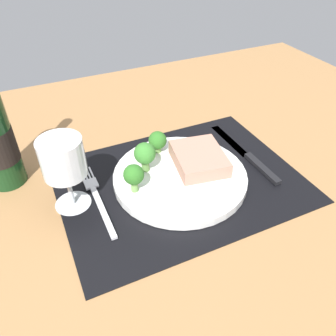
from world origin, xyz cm
name	(u,v)px	position (x,y,z in cm)	size (l,w,h in cm)	color
ground_plane	(180,187)	(0.00, 0.00, -1.50)	(140.00, 110.00, 3.00)	#996D42
placemat	(180,181)	(0.00, 0.00, 0.15)	(44.43, 33.16, 0.30)	black
plate	(180,177)	(0.00, 0.00, 1.10)	(24.91, 24.91, 1.60)	white
steak	(199,158)	(4.51, 1.08, 3.30)	(9.03, 10.93, 2.80)	tan
broccoli_front_edge	(145,154)	(-5.39, 3.74, 5.59)	(4.03, 4.03, 5.89)	#5B8942
broccoli_back_left	(158,141)	(-0.94, 8.23, 4.55)	(3.62, 3.62, 4.55)	#6B994C
broccoli_center	(134,175)	(-9.23, -0.79, 5.33)	(3.60, 3.60, 5.40)	#6B994C
fork	(97,199)	(-15.56, 1.42, 0.55)	(2.40, 19.20, 0.50)	silver
knife	(249,156)	(16.03, 0.53, 0.60)	(1.80, 23.00, 0.80)	black
wine_glass	(63,162)	(-19.63, 2.48, 9.28)	(7.10, 7.10, 13.38)	silver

